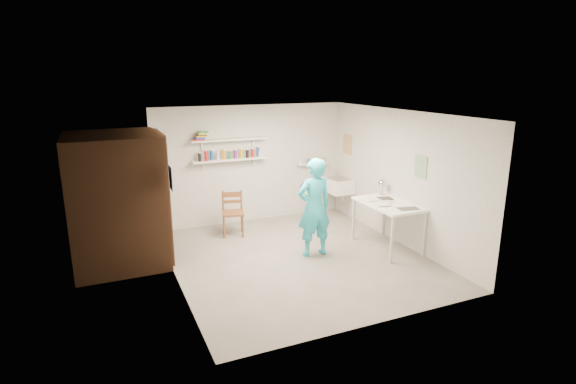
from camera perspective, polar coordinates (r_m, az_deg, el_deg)
name	(u,v)px	position (r m, az deg, el deg)	size (l,w,h in m)	color
floor	(298,258)	(7.62, 1.22, -8.44)	(4.00, 4.50, 0.02)	slate
ceiling	(298,113)	(7.03, 1.33, 10.01)	(4.00, 4.50, 0.02)	silver
wall_back	(252,164)	(9.28, -4.63, 3.57)	(4.00, 0.02, 2.40)	silver
wall_front	(380,233)	(5.36, 11.56, -5.08)	(4.00, 0.02, 2.40)	silver
wall_left	(171,203)	(6.66, -14.61, -1.32)	(0.02, 4.50, 2.40)	silver
wall_right	(400,178)	(8.26, 14.03, 1.79)	(0.02, 4.50, 2.40)	silver
doorway_recess	(162,198)	(7.72, -15.65, -0.74)	(0.02, 0.90, 2.00)	black
corridor_box	(117,200)	(7.65, -20.93, -0.93)	(1.40, 1.50, 2.10)	brown
door_lintel	(159,135)	(7.52, -16.05, 7.00)	(0.06, 1.05, 0.10)	brown
door_jamb_near	(169,206)	(7.25, -14.91, -1.70)	(0.06, 0.10, 2.00)	brown
door_jamb_far	(159,191)	(8.21, -16.03, 0.13)	(0.06, 0.10, 2.00)	brown
shelf_lower	(230,160)	(8.98, -7.40, 4.10)	(1.50, 0.22, 0.03)	white
shelf_upper	(229,140)	(8.92, -7.48, 6.63)	(1.50, 0.22, 0.03)	white
ledge_shelf	(312,163)	(9.73, 3.10, 3.64)	(0.70, 0.14, 0.03)	white
poster_left	(171,178)	(6.63, -14.68, 1.72)	(0.01, 0.28, 0.36)	#334C7F
poster_right_a	(347,144)	(9.64, 7.54, 6.03)	(0.01, 0.34, 0.42)	#995933
poster_right_b	(421,167)	(7.77, 16.49, 3.08)	(0.01, 0.30, 0.38)	#3F724C
belfast_sink	(339,185)	(9.60, 6.46, 0.85)	(0.48, 0.60, 0.30)	white
man	(314,207)	(7.49, 3.35, -1.98)	(0.61, 0.40, 1.68)	#2AC1D4
wall_clock	(309,188)	(7.60, 2.63, 0.48)	(0.30, 0.30, 0.04)	beige
wooden_chair	(233,213)	(8.58, -7.03, -2.67)	(0.41, 0.39, 0.88)	brown
work_table	(387,226)	(8.09, 12.51, -4.18)	(0.74, 1.24, 0.83)	white
desk_lamp	(382,183)	(8.42, 11.90, 1.08)	(0.16, 0.16, 0.16)	silver
spray_cans	(230,155)	(8.96, -7.42, 4.73)	(1.34, 0.06, 0.17)	black
book_stack	(201,136)	(8.77, -10.98, 7.00)	(0.28, 0.14, 0.17)	red
ledge_pots	(312,161)	(9.72, 3.11, 3.99)	(0.48, 0.07, 0.09)	silver
papers	(389,202)	(7.97, 12.68, -1.29)	(0.30, 0.22, 0.02)	silver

